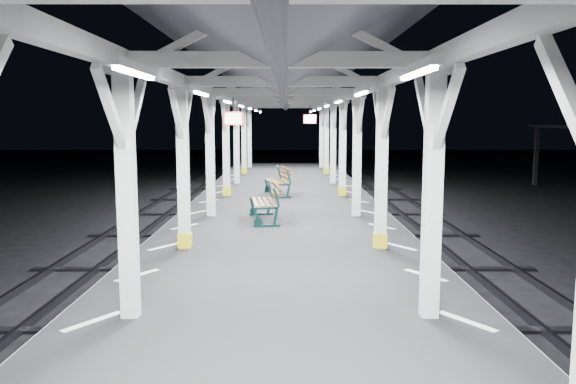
{
  "coord_description": "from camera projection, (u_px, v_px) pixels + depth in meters",
  "views": [
    {
      "loc": [
        0.1,
        -9.26,
        3.62
      ],
      "look_at": [
        0.11,
        1.8,
        2.2
      ],
      "focal_mm": 35.0,
      "sensor_mm": 36.0,
      "label": 1
    }
  ],
  "objects": [
    {
      "name": "bench_far",
      "position": [
        280.0,
        181.0,
        19.69
      ],
      "size": [
        1.0,
        1.87,
        0.96
      ],
      "rotation": [
        0.0,
        0.0,
        0.2
      ],
      "color": "#0C2B28",
      "rests_on": "platform"
    },
    {
      "name": "canopy",
      "position": [
        281.0,
        62.0,
        9.05
      ],
      "size": [
        5.4,
        49.0,
        4.65
      ],
      "color": "beige",
      "rests_on": "platform"
    },
    {
      "name": "track_right",
      "position": [
        572.0,
        327.0,
        9.65
      ],
      "size": [
        2.2,
        60.0,
        0.16
      ],
      "color": "#2D2D33",
      "rests_on": "ground"
    },
    {
      "name": "ground",
      "position": [
        282.0,
        332.0,
        9.65
      ],
      "size": [
        120.0,
        120.0,
        0.0
      ],
      "primitive_type": "plane",
      "color": "black",
      "rests_on": "ground"
    },
    {
      "name": "bench_mid",
      "position": [
        268.0,
        201.0,
        14.63
      ],
      "size": [
        0.9,
        1.9,
        0.99
      ],
      "rotation": [
        0.0,
        0.0,
        0.12
      ],
      "color": "#0C2B28",
      "rests_on": "platform"
    },
    {
      "name": "hazard_stripes_right",
      "position": [
        425.0,
        275.0,
        9.52
      ],
      "size": [
        1.0,
        48.0,
        0.01
      ],
      "primitive_type": "cube",
      "color": "silver",
      "rests_on": "platform"
    },
    {
      "name": "hazard_stripes_left",
      "position": [
        137.0,
        275.0,
        9.52
      ],
      "size": [
        1.0,
        48.0,
        0.01
      ],
      "primitive_type": "cube",
      "color": "silver",
      "rests_on": "platform"
    },
    {
      "name": "platform",
      "position": [
        281.0,
        304.0,
        9.59
      ],
      "size": [
        6.0,
        50.0,
        1.0
      ],
      "primitive_type": "cube",
      "color": "black",
      "rests_on": "ground"
    }
  ]
}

